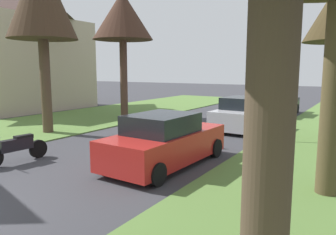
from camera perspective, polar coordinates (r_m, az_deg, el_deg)
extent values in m
cylinder|color=#9EA0A5|center=(13.61, 18.34, 0.74)|extent=(0.07, 0.55, 2.21)
cylinder|color=white|center=(13.20, 18.30, 6.68)|extent=(0.81, 0.19, 0.79)
cylinder|color=red|center=(13.20, 18.30, 6.68)|extent=(0.76, 0.20, 0.75)
cube|color=red|center=(13.32, 18.31, 4.70)|extent=(0.48, 0.08, 0.20)
cylinder|color=#463729|center=(3.48, 17.39, -1.82)|extent=(0.51, 0.51, 4.43)
cylinder|color=#4E4228|center=(8.04, 27.13, 3.72)|extent=(0.50, 0.50, 4.56)
cylinder|color=#4D3B2B|center=(15.57, -20.73, 5.13)|extent=(0.46, 0.46, 4.15)
cylinder|color=#4D3B2B|center=(15.47, -19.39, 15.12)|extent=(0.77, 1.16, 1.34)
cylinder|color=#4D3B2B|center=(16.01, -19.91, 15.01)|extent=(1.16, 0.30, 1.42)
cylinder|color=#4D342A|center=(19.47, -7.79, 6.72)|extent=(0.43, 0.43, 4.54)
cone|color=#3D271D|center=(19.71, -8.01, 17.35)|extent=(3.50, 3.50, 2.73)
cylinder|color=#4D342A|center=(19.18, -8.89, 14.99)|extent=(1.17, 0.27, 1.15)
cylinder|color=#4D342A|center=(19.26, -7.75, 15.04)|extent=(0.69, 0.79, 1.15)
cylinder|color=#4D342A|center=(19.98, -8.91, 15.02)|extent=(0.38, 1.15, 1.34)
cube|color=red|center=(9.84, -0.39, -4.95)|extent=(1.98, 4.46, 0.85)
cube|color=black|center=(9.52, -1.14, -1.07)|extent=(1.68, 2.08, 0.56)
cylinder|color=black|center=(11.71, 0.68, -4.24)|extent=(0.22, 0.61, 0.60)
cylinder|color=black|center=(10.87, 8.39, -5.32)|extent=(0.22, 0.61, 0.60)
cylinder|color=black|center=(9.22, -10.80, -7.87)|extent=(0.22, 0.61, 0.60)
cylinder|color=black|center=(8.13, -1.94, -9.95)|extent=(0.22, 0.61, 0.60)
cube|color=#BCBCC1|center=(16.19, 13.26, 0.10)|extent=(1.98, 4.46, 0.85)
cube|color=black|center=(15.90, 13.06, 2.52)|extent=(1.68, 2.08, 0.56)
cylinder|color=black|center=(18.06, 12.53, 0.03)|extent=(0.22, 0.61, 0.60)
cylinder|color=black|center=(17.51, 17.83, -0.43)|extent=(0.22, 0.61, 0.60)
cylinder|color=black|center=(15.08, 7.89, -1.47)|extent=(0.22, 0.61, 0.60)
cylinder|color=black|center=(14.41, 14.11, -2.10)|extent=(0.22, 0.61, 0.60)
cube|color=black|center=(21.94, 18.61, 2.00)|extent=(1.98, 4.46, 0.85)
cube|color=black|center=(21.67, 18.54, 3.81)|extent=(1.68, 2.08, 0.56)
cylinder|color=black|center=(23.79, 17.63, 1.81)|extent=(0.22, 0.61, 0.60)
cylinder|color=black|center=(23.36, 21.72, 1.49)|extent=(0.22, 0.61, 0.60)
cylinder|color=black|center=(20.66, 15.01, 0.98)|extent=(0.22, 0.61, 0.60)
cylinder|color=black|center=(20.17, 19.68, 0.60)|extent=(0.22, 0.61, 0.60)
cylinder|color=black|center=(11.45, -21.88, -5.14)|extent=(0.15, 0.61, 0.60)
cube|color=black|center=(11.04, -25.17, -4.33)|extent=(0.32, 1.03, 0.36)
cube|color=black|center=(11.12, -24.10, -3.13)|extent=(0.26, 0.58, 0.12)
cube|color=tan|center=(26.20, -24.68, 8.39)|extent=(6.92, 8.55, 6.41)
pyramid|color=#4C3833|center=(26.61, -25.27, 17.67)|extent=(7.47, 9.23, 2.19)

